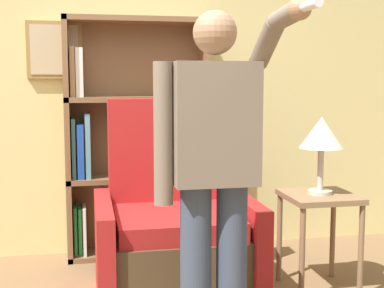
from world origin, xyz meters
name	(u,v)px	position (x,y,z in m)	size (l,w,h in m)	color
wall_back	(104,78)	(0.00, 2.03, 1.40)	(8.00, 0.11, 2.80)	#DBCC84
bookcase	(128,140)	(0.17, 1.87, 0.92)	(1.10, 0.28, 1.86)	brown
armchair	(173,235)	(0.39, 1.02, 0.39)	(0.99, 0.88, 1.26)	#4C3823
person_standing	(214,169)	(0.44, 0.12, 0.97)	(0.54, 0.78, 1.70)	#384256
side_table	(319,211)	(1.34, 0.91, 0.53)	(0.45, 0.45, 0.65)	#846647
table_lamp	(321,136)	(1.34, 0.91, 1.03)	(0.28, 0.28, 0.51)	#B7B2A8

